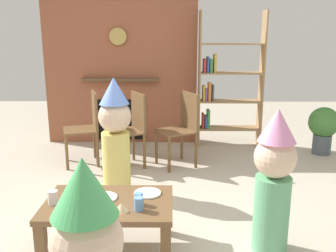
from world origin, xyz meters
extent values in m
plane|color=#BCB29E|center=(0.00, 0.00, 0.00)|extent=(12.00, 12.00, 0.00)
cube|color=#935138|center=(-0.55, 2.60, 1.20)|extent=(2.20, 0.18, 2.40)
cube|color=black|center=(-0.55, 2.50, 0.35)|extent=(0.70, 0.02, 0.60)
cube|color=brown|center=(-0.55, 2.46, 0.95)|extent=(1.10, 0.10, 0.04)
cylinder|color=tan|center=(-0.57, 2.48, 1.55)|extent=(0.24, 0.04, 0.24)
cube|color=#9E7A51|center=(0.57, 2.40, 0.95)|extent=(0.02, 0.28, 1.90)
cube|color=#9E7A51|center=(1.45, 2.40, 0.95)|extent=(0.02, 0.28, 1.90)
cube|color=#9E7A51|center=(1.01, 2.40, 0.25)|extent=(0.86, 0.28, 0.02)
cube|color=#9E7A51|center=(1.01, 2.40, 0.65)|extent=(0.86, 0.28, 0.02)
cube|color=#9E7A51|center=(1.01, 2.40, 1.05)|extent=(0.86, 0.28, 0.02)
cube|color=#9E7A51|center=(1.01, 2.40, 1.45)|extent=(0.86, 0.28, 0.02)
cube|color=#B23333|center=(0.64, 2.40, 0.36)|extent=(0.03, 0.20, 0.20)
cube|color=#3359A5|center=(0.68, 2.40, 0.35)|extent=(0.03, 0.20, 0.17)
cube|color=#3F8C4C|center=(0.71, 2.40, 0.39)|extent=(0.04, 0.20, 0.26)
cube|color=gold|center=(0.64, 2.40, 0.77)|extent=(0.03, 0.20, 0.21)
cube|color=#8C4C99|center=(0.67, 2.40, 0.74)|extent=(0.03, 0.20, 0.17)
cube|color=#D87F3F|center=(0.72, 2.40, 0.79)|extent=(0.04, 0.20, 0.25)
cube|color=#4C4C51|center=(0.77, 2.40, 0.77)|extent=(0.02, 0.20, 0.22)
cube|color=#B23333|center=(0.64, 2.40, 1.15)|extent=(0.04, 0.20, 0.19)
cube|color=#3359A5|center=(0.69, 2.40, 1.17)|extent=(0.03, 0.20, 0.22)
cube|color=#3F8C4C|center=(0.73, 2.40, 1.15)|extent=(0.04, 0.20, 0.18)
cube|color=gold|center=(0.79, 2.40, 1.18)|extent=(0.03, 0.20, 0.25)
cube|color=brown|center=(-0.27, -0.36, 0.38)|extent=(0.93, 0.60, 0.04)
cube|color=brown|center=(-0.69, -0.62, 0.18)|extent=(0.07, 0.07, 0.36)
cube|color=brown|center=(0.14, -0.62, 0.18)|extent=(0.07, 0.07, 0.36)
cube|color=brown|center=(-0.69, -0.11, 0.18)|extent=(0.07, 0.07, 0.36)
cube|color=brown|center=(0.14, -0.11, 0.18)|extent=(0.07, 0.07, 0.36)
cylinder|color=silver|center=(-0.66, -0.41, 0.45)|extent=(0.07, 0.07, 0.10)
cylinder|color=#669EE0|center=(-0.04, -0.50, 0.45)|extent=(0.07, 0.07, 0.10)
cylinder|color=silver|center=(-0.33, -0.51, 0.45)|extent=(0.06, 0.06, 0.11)
cylinder|color=#669EE0|center=(-0.05, -0.41, 0.44)|extent=(0.06, 0.06, 0.09)
cylinder|color=white|center=(-0.32, -0.31, 0.41)|extent=(0.21, 0.21, 0.01)
cylinder|color=white|center=(0.00, -0.23, 0.41)|extent=(0.21, 0.21, 0.01)
cone|color=#EAC68C|center=(-0.16, -0.51, 0.43)|extent=(0.10, 0.10, 0.06)
cube|color=silver|center=(-0.46, -0.51, 0.40)|extent=(0.15, 0.04, 0.01)
sphere|color=beige|center=(-0.17, -1.46, 0.75)|extent=(0.31, 0.31, 0.31)
cone|color=#4CB766|center=(-0.17, -1.46, 0.99)|extent=(0.28, 0.28, 0.25)
cylinder|color=#66B27F|center=(0.92, -0.33, 0.29)|extent=(0.26, 0.26, 0.58)
sphere|color=beige|center=(0.92, -0.33, 0.73)|extent=(0.30, 0.30, 0.30)
cone|color=pink|center=(0.92, -0.33, 0.97)|extent=(0.27, 0.27, 0.24)
cylinder|color=#E0CC66|center=(-0.38, 0.72, 0.31)|extent=(0.28, 0.28, 0.63)
sphere|color=beige|center=(-0.38, 0.72, 0.79)|extent=(0.33, 0.33, 0.33)
cone|color=#668CE5|center=(-0.38, 0.72, 1.05)|extent=(0.29, 0.29, 0.26)
cube|color=brown|center=(-0.94, 1.55, 0.44)|extent=(0.50, 0.50, 0.02)
cube|color=brown|center=(-0.76, 1.61, 0.68)|extent=(0.14, 0.39, 0.45)
cylinder|color=brown|center=(-1.16, 1.67, 0.21)|extent=(0.04, 0.04, 0.43)
cylinder|color=brown|center=(-1.06, 1.33, 0.21)|extent=(0.04, 0.04, 0.43)
cylinder|color=brown|center=(-0.82, 1.78, 0.21)|extent=(0.04, 0.04, 0.43)
cylinder|color=brown|center=(-0.72, 1.43, 0.21)|extent=(0.04, 0.04, 0.43)
cube|color=brown|center=(-0.38, 1.46, 0.44)|extent=(0.54, 0.54, 0.02)
cube|color=brown|center=(-0.22, 1.54, 0.68)|extent=(0.21, 0.37, 0.45)
cylinder|color=brown|center=(-0.63, 1.54, 0.21)|extent=(0.04, 0.04, 0.43)
cylinder|color=brown|center=(-0.46, 1.21, 0.21)|extent=(0.04, 0.04, 0.43)
cylinder|color=brown|center=(-0.31, 1.70, 0.21)|extent=(0.04, 0.04, 0.43)
cylinder|color=brown|center=(-0.14, 1.38, 0.21)|extent=(0.04, 0.04, 0.43)
cube|color=brown|center=(0.24, 1.50, 0.44)|extent=(0.54, 0.54, 0.02)
cube|color=brown|center=(0.40, 1.58, 0.68)|extent=(0.21, 0.37, 0.45)
cylinder|color=brown|center=(-0.01, 1.58, 0.21)|extent=(0.04, 0.04, 0.43)
cylinder|color=brown|center=(0.16, 1.25, 0.21)|extent=(0.04, 0.04, 0.43)
cylinder|color=brown|center=(0.31, 1.74, 0.21)|extent=(0.04, 0.04, 0.43)
cylinder|color=brown|center=(0.48, 1.42, 0.21)|extent=(0.04, 0.04, 0.43)
cylinder|color=#4C5660|center=(2.22, 1.99, 0.13)|extent=(0.24, 0.24, 0.27)
sphere|color=#407C37|center=(2.22, 1.99, 0.44)|extent=(0.40, 0.40, 0.40)
camera|label=1|loc=(0.18, -2.82, 1.57)|focal=39.42mm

